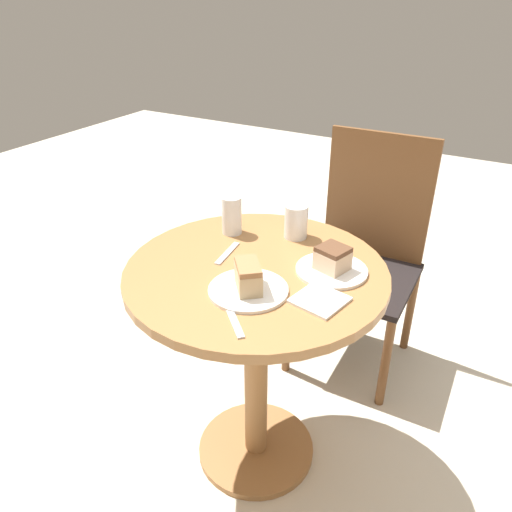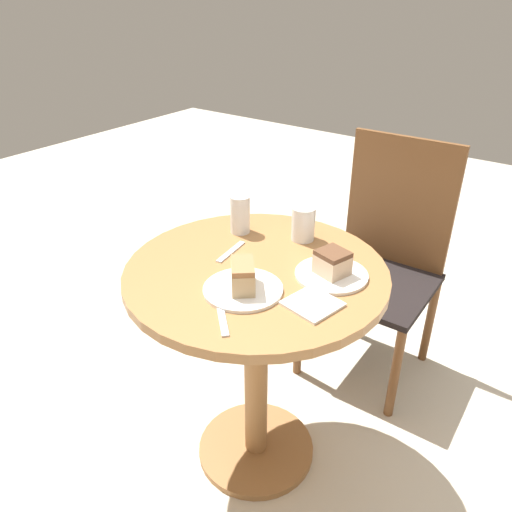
{
  "view_description": "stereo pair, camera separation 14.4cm",
  "coord_description": "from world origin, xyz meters",
  "px_view_note": "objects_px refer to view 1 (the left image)",
  "views": [
    {
      "loc": [
        0.62,
        -1.09,
        1.52
      ],
      "look_at": [
        0.0,
        0.0,
        0.82
      ],
      "focal_mm": 35.0,
      "sensor_mm": 36.0,
      "label": 1
    },
    {
      "loc": [
        0.75,
        -1.01,
        1.52
      ],
      "look_at": [
        0.0,
        0.0,
        0.82
      ],
      "focal_mm": 35.0,
      "sensor_mm": 36.0,
      "label": 2
    }
  ],
  "objects_px": {
    "chair": "(363,253)",
    "cake_slice_near": "(248,276)",
    "glass_water": "(296,223)",
    "glass_lemonade": "(232,217)",
    "plate_far": "(332,270)",
    "plate_near": "(248,290)",
    "cake_slice_far": "(333,258)"
  },
  "relations": [
    {
      "from": "plate_near",
      "to": "cake_slice_near",
      "type": "bearing_deg",
      "value": -90.0
    },
    {
      "from": "chair",
      "to": "cake_slice_near",
      "type": "xyz_separation_m",
      "value": [
        -0.06,
        -0.86,
        0.32
      ]
    },
    {
      "from": "chair",
      "to": "plate_near",
      "type": "relative_size",
      "value": 4.55
    },
    {
      "from": "cake_slice_near",
      "to": "glass_lemonade",
      "type": "relative_size",
      "value": 0.94
    },
    {
      "from": "chair",
      "to": "cake_slice_far",
      "type": "relative_size",
      "value": 9.75
    },
    {
      "from": "plate_near",
      "to": "glass_water",
      "type": "bearing_deg",
      "value": 95.21
    },
    {
      "from": "plate_far",
      "to": "glass_water",
      "type": "height_order",
      "value": "glass_water"
    },
    {
      "from": "chair",
      "to": "plate_far",
      "type": "distance_m",
      "value": 0.71
    },
    {
      "from": "chair",
      "to": "glass_lemonade",
      "type": "distance_m",
      "value": 0.72
    },
    {
      "from": "chair",
      "to": "cake_slice_far",
      "type": "bearing_deg",
      "value": -82.67
    },
    {
      "from": "plate_far",
      "to": "cake_slice_far",
      "type": "distance_m",
      "value": 0.04
    },
    {
      "from": "cake_slice_near",
      "to": "plate_near",
      "type": "bearing_deg",
      "value": 90.0
    },
    {
      "from": "plate_near",
      "to": "plate_far",
      "type": "height_order",
      "value": "same"
    },
    {
      "from": "plate_near",
      "to": "cake_slice_near",
      "type": "relative_size",
      "value": 1.82
    },
    {
      "from": "plate_far",
      "to": "cake_slice_near",
      "type": "bearing_deg",
      "value": -126.72
    },
    {
      "from": "plate_near",
      "to": "cake_slice_far",
      "type": "xyz_separation_m",
      "value": [
        0.16,
        0.21,
        0.04
      ]
    },
    {
      "from": "chair",
      "to": "plate_far",
      "type": "relative_size",
      "value": 4.77
    },
    {
      "from": "glass_water",
      "to": "plate_far",
      "type": "bearing_deg",
      "value": -38.59
    },
    {
      "from": "cake_slice_near",
      "to": "glass_water",
      "type": "distance_m",
      "value": 0.36
    },
    {
      "from": "plate_far",
      "to": "glass_lemonade",
      "type": "height_order",
      "value": "glass_lemonade"
    },
    {
      "from": "plate_far",
      "to": "glass_lemonade",
      "type": "relative_size",
      "value": 1.62
    },
    {
      "from": "cake_slice_near",
      "to": "chair",
      "type": "bearing_deg",
      "value": 86.15
    },
    {
      "from": "glass_water",
      "to": "cake_slice_near",
      "type": "bearing_deg",
      "value": -84.79
    },
    {
      "from": "glass_lemonade",
      "to": "cake_slice_near",
      "type": "bearing_deg",
      "value": -50.96
    },
    {
      "from": "plate_far",
      "to": "glass_lemonade",
      "type": "distance_m",
      "value": 0.4
    },
    {
      "from": "glass_water",
      "to": "plate_near",
      "type": "bearing_deg",
      "value": -84.79
    },
    {
      "from": "cake_slice_near",
      "to": "cake_slice_far",
      "type": "bearing_deg",
      "value": 53.28
    },
    {
      "from": "plate_near",
      "to": "glass_lemonade",
      "type": "relative_size",
      "value": 1.7
    },
    {
      "from": "glass_lemonade",
      "to": "cake_slice_far",
      "type": "bearing_deg",
      "value": -10.8
    },
    {
      "from": "plate_far",
      "to": "cake_slice_far",
      "type": "bearing_deg",
      "value": 153.43
    },
    {
      "from": "plate_far",
      "to": "plate_near",
      "type": "bearing_deg",
      "value": -126.72
    },
    {
      "from": "cake_slice_near",
      "to": "cake_slice_far",
      "type": "distance_m",
      "value": 0.26
    }
  ]
}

